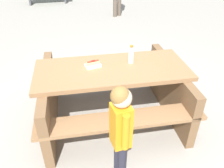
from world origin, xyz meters
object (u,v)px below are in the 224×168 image
at_px(picnic_table, 112,89).
at_px(hotdog_tray, 93,64).
at_px(soda_bottle, 131,55).
at_px(child_in_coat, 121,126).

height_order(picnic_table, hotdog_tray, hotdog_tray).
distance_m(soda_bottle, hotdog_tray, 0.47).
xyz_separation_m(picnic_table, child_in_coat, (-0.17, 0.92, 0.26)).
bearing_deg(soda_bottle, child_in_coat, 87.73).
bearing_deg(hotdog_tray, soda_bottle, -161.39).
distance_m(picnic_table, soda_bottle, 0.49).
height_order(hotdog_tray, child_in_coat, child_in_coat).
relative_size(hotdog_tray, child_in_coat, 0.19).
xyz_separation_m(picnic_table, soda_bottle, (-0.21, -0.16, 0.41)).
bearing_deg(hotdog_tray, child_in_coat, 113.27).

